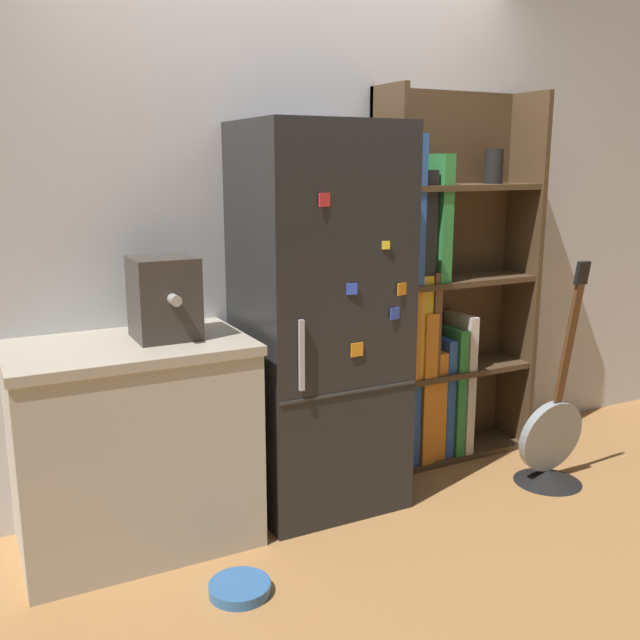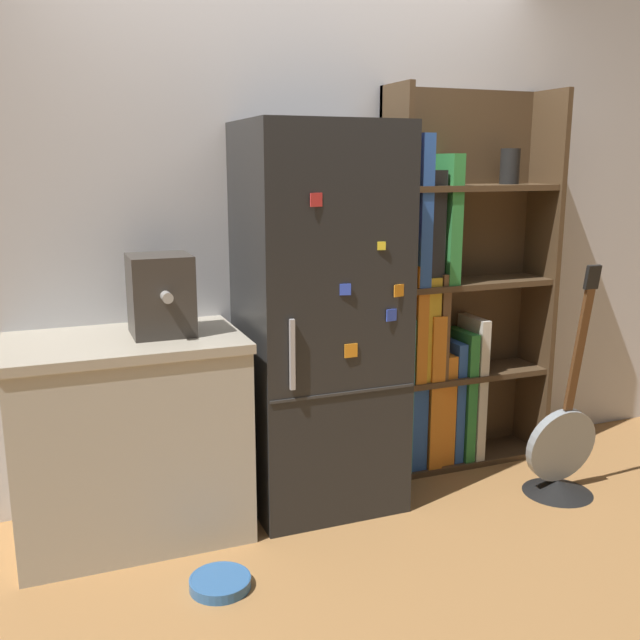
% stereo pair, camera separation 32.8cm
% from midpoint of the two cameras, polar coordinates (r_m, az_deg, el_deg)
% --- Properties ---
extents(ground_plane, '(16.00, 16.00, 0.00)m').
position_cam_midpoint_polar(ground_plane, '(3.46, -1.67, -15.05)').
color(ground_plane, '#A87542').
extents(wall_back, '(8.00, 0.05, 2.60)m').
position_cam_midpoint_polar(wall_back, '(3.51, -5.19, 7.57)').
color(wall_back, silver).
rests_on(wall_back, ground_plane).
extents(refrigerator, '(0.69, 0.62, 1.78)m').
position_cam_midpoint_polar(refrigerator, '(3.28, -2.94, -0.02)').
color(refrigerator, black).
rests_on(refrigerator, ground_plane).
extents(bookshelf, '(0.92, 0.31, 1.96)m').
position_cam_midpoint_polar(bookshelf, '(3.81, 6.67, 0.70)').
color(bookshelf, '#4C3823').
rests_on(bookshelf, ground_plane).
extents(kitchen_counter, '(0.97, 0.62, 0.88)m').
position_cam_midpoint_polar(kitchen_counter, '(3.17, -17.62, -9.50)').
color(kitchen_counter, '#BCB7A8').
rests_on(kitchen_counter, ground_plane).
extents(espresso_machine, '(0.26, 0.31, 0.34)m').
position_cam_midpoint_polar(espresso_machine, '(3.04, -15.41, 1.70)').
color(espresso_machine, '#38332D').
rests_on(espresso_machine, kitchen_counter).
extents(guitar, '(0.38, 0.34, 1.15)m').
position_cam_midpoint_polar(guitar, '(3.80, 15.59, -10.13)').
color(guitar, black).
rests_on(guitar, ground_plane).
extents(pet_bowl, '(0.24, 0.24, 0.04)m').
position_cam_midpoint_polar(pet_bowl, '(2.91, -9.87, -20.42)').
color(pet_bowl, '#3366A5').
rests_on(pet_bowl, ground_plane).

